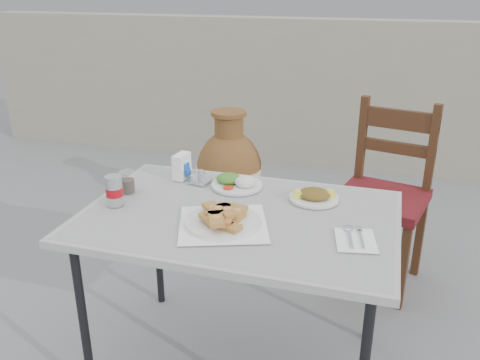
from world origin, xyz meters
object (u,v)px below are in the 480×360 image
(pide_plate, at_px, (223,217))
(napkin_holder, at_px, (182,166))
(salad_rice_plate, at_px, (236,182))
(terracotta_urn, at_px, (229,172))
(condiment_caddy, at_px, (199,178))
(chair, at_px, (384,194))
(cafe_table, at_px, (239,225))
(cola_glass, at_px, (127,183))
(salad_chopped_plate, at_px, (314,196))
(soda_can, at_px, (114,191))

(pide_plate, height_order, napkin_holder, napkin_holder)
(salad_rice_plate, bearing_deg, terracotta_urn, 109.33)
(condiment_caddy, height_order, chair, chair)
(cafe_table, xyz_separation_m, cola_glass, (-0.48, 0.06, 0.09))
(pide_plate, relative_size, chair, 0.41)
(salad_chopped_plate, distance_m, condiment_caddy, 0.49)
(soda_can, relative_size, condiment_caddy, 1.25)
(soda_can, xyz_separation_m, chair, (0.98, 0.91, -0.27))
(salad_rice_plate, xyz_separation_m, chair, (0.59, 0.61, -0.23))
(cafe_table, relative_size, chair, 1.22)
(chair, bearing_deg, salad_rice_plate, -120.65)
(cola_glass, distance_m, chair, 1.29)
(pide_plate, height_order, cola_glass, cola_glass)
(pide_plate, bearing_deg, salad_chopped_plate, 48.13)
(chair, bearing_deg, cola_glass, -128.01)
(salad_chopped_plate, relative_size, condiment_caddy, 2.08)
(pide_plate, xyz_separation_m, napkin_holder, (-0.31, 0.37, 0.03))
(salad_chopped_plate, bearing_deg, cafe_table, -140.94)
(cola_glass, height_order, terracotta_urn, cola_glass)
(salad_chopped_plate, xyz_separation_m, terracotta_urn, (-0.69, 1.08, -0.37))
(pide_plate, xyz_separation_m, salad_rice_plate, (-0.06, 0.34, -0.01))
(cafe_table, relative_size, terracotta_urn, 1.55)
(salad_rice_plate, bearing_deg, chair, 45.68)
(cola_glass, bearing_deg, condiment_caddy, 35.31)
(terracotta_urn, bearing_deg, pide_plate, -73.10)
(terracotta_urn, bearing_deg, condiment_caddy, -78.96)
(pide_plate, xyz_separation_m, soda_can, (-0.44, 0.04, 0.03))
(cafe_table, distance_m, salad_chopped_plate, 0.32)
(salad_chopped_plate, bearing_deg, napkin_holder, 173.58)
(cafe_table, relative_size, napkin_holder, 10.63)
(chair, bearing_deg, terracotta_urn, 169.62)
(salad_rice_plate, xyz_separation_m, napkin_holder, (-0.25, 0.02, 0.03))
(salad_chopped_plate, distance_m, cola_glass, 0.74)
(soda_can, xyz_separation_m, terracotta_urn, (0.03, 1.34, -0.41))
(pide_plate, relative_size, soda_can, 3.35)
(cola_glass, xyz_separation_m, napkin_holder, (0.15, 0.20, 0.02))
(cafe_table, distance_m, salad_rice_plate, 0.26)
(salad_chopped_plate, height_order, napkin_holder, napkin_holder)
(salad_rice_plate, distance_m, cola_glass, 0.44)
(chair, bearing_deg, soda_can, -123.47)
(pide_plate, bearing_deg, chair, 60.53)
(pide_plate, relative_size, terracotta_urn, 0.52)
(cafe_table, bearing_deg, napkin_holder, 141.55)
(soda_can, bearing_deg, cola_glass, 96.13)
(chair, height_order, terracotta_urn, chair)
(cafe_table, bearing_deg, cola_glass, 172.78)
(salad_rice_plate, distance_m, soda_can, 0.49)
(cola_glass, bearing_deg, pide_plate, -19.91)
(cafe_table, xyz_separation_m, salad_chopped_plate, (0.25, 0.20, 0.07))
(pide_plate, bearing_deg, condiment_caddy, 122.62)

